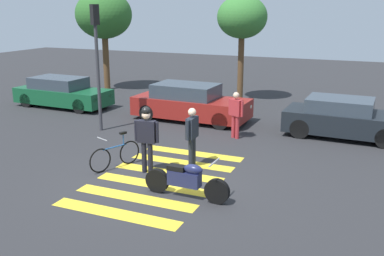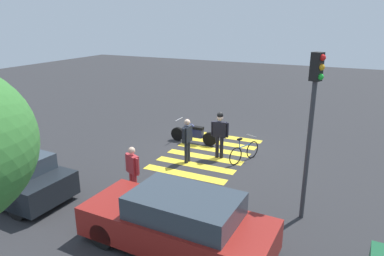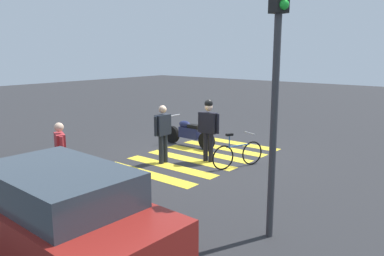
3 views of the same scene
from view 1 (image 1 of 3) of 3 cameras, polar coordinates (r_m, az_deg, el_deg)
name	(u,v)px [view 1 (image 1 of 3)]	position (r m, az deg, el deg)	size (l,w,h in m)	color
ground_plane	(161,178)	(11.85, -4.04, -6.54)	(60.00, 60.00, 0.00)	#2B2B2D
police_motorcycle	(186,180)	(10.52, -0.79, -6.78)	(2.18, 0.62, 1.02)	black
leaning_bicycle	(115,155)	(12.62, -9.92, -3.49)	(0.70, 1.60, 1.01)	black
officer_on_foot	(192,133)	(12.40, 0.01, -0.69)	(0.23, 0.68, 1.71)	#1E232D
officer_by_motorcycle	(147,134)	(11.95, -5.93, -0.83)	(0.69, 0.27, 1.87)	black
pedestrian_bystander	(236,112)	(15.20, 5.71, 2.04)	(0.61, 0.38, 1.63)	#B22D33
crosswalk_stripes	(161,178)	(11.85, -4.04, -6.53)	(3.17, 4.95, 0.01)	yellow
car_green_compact	(62,93)	(20.92, -16.54, 4.41)	(4.52, 1.83, 1.35)	black
car_maroon_wagon	(190,103)	(17.63, -0.27, 3.25)	(4.69, 1.97, 1.46)	black
car_black_suv	(344,118)	(16.21, 19.11, 1.18)	(4.12, 1.92, 1.38)	black
traffic_light_pole	(96,48)	(16.15, -12.33, 10.10)	(0.36, 0.32, 4.52)	#38383D
street_tree_near	(104,15)	(24.54, -11.41, 14.19)	(3.00, 3.00, 5.31)	brown
street_tree_mid	(242,18)	(21.20, 6.54, 14.02)	(2.34, 2.34, 4.98)	brown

